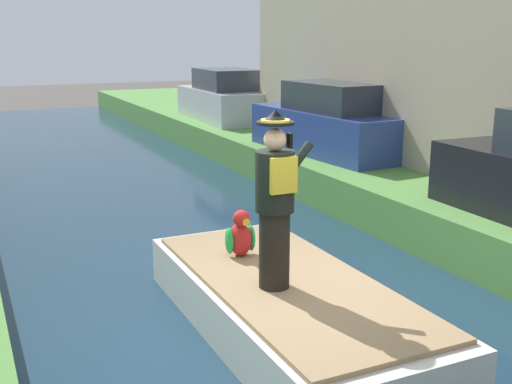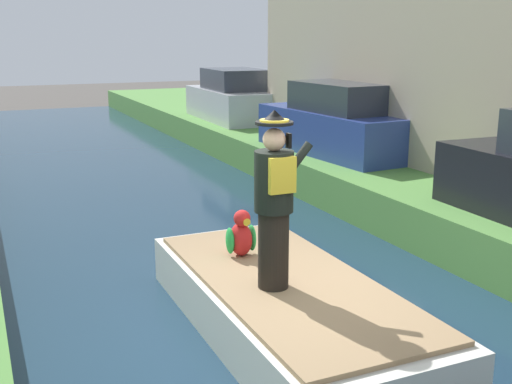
{
  "view_description": "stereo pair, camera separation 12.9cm",
  "coord_description": "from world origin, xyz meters",
  "px_view_note": "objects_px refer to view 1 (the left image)",
  "views": [
    {
      "loc": [
        -3.05,
        -5.47,
        3.26
      ],
      "look_at": [
        -0.2,
        0.57,
        1.61
      ],
      "focal_mm": 44.39,
      "sensor_mm": 36.0,
      "label": 1
    },
    {
      "loc": [
        -2.93,
        -5.52,
        3.26
      ],
      "look_at": [
        -0.2,
        0.57,
        1.61
      ],
      "focal_mm": 44.39,
      "sensor_mm": 36.0,
      "label": 2
    }
  ],
  "objects_px": {
    "person_pirate": "(275,201)",
    "parked_car_silver": "(225,98)",
    "boat": "(288,305)",
    "parked_car_blue": "(333,123)",
    "parrot_plush": "(240,236)"
  },
  "relations": [
    {
      "from": "person_pirate",
      "to": "parked_car_silver",
      "type": "relative_size",
      "value": 0.46
    },
    {
      "from": "boat",
      "to": "person_pirate",
      "type": "xyz_separation_m",
      "value": [
        -0.23,
        -0.13,
        1.23
      ]
    },
    {
      "from": "parked_car_silver",
      "to": "parked_car_blue",
      "type": "bearing_deg",
      "value": -90.0
    },
    {
      "from": "parked_car_silver",
      "to": "parrot_plush",
      "type": "bearing_deg",
      "value": -111.7
    },
    {
      "from": "parrot_plush",
      "to": "parked_car_blue",
      "type": "bearing_deg",
      "value": 48.57
    },
    {
      "from": "person_pirate",
      "to": "parked_car_blue",
      "type": "bearing_deg",
      "value": 50.73
    },
    {
      "from": "boat",
      "to": "parked_car_silver",
      "type": "height_order",
      "value": "parked_car_silver"
    },
    {
      "from": "boat",
      "to": "person_pirate",
      "type": "height_order",
      "value": "person_pirate"
    },
    {
      "from": "parked_car_silver",
      "to": "person_pirate",
      "type": "bearing_deg",
      "value": -110.26
    },
    {
      "from": "boat",
      "to": "parked_car_blue",
      "type": "distance_m",
      "value": 7.28
    },
    {
      "from": "person_pirate",
      "to": "parked_car_blue",
      "type": "xyz_separation_m",
      "value": [
        4.43,
        5.98,
        -0.19
      ]
    },
    {
      "from": "boat",
      "to": "parked_car_silver",
      "type": "distance_m",
      "value": 12.65
    },
    {
      "from": "boat",
      "to": "parrot_plush",
      "type": "bearing_deg",
      "value": 100.04
    },
    {
      "from": "parked_car_blue",
      "to": "parrot_plush",
      "type": "bearing_deg",
      "value": -131.43
    },
    {
      "from": "parrot_plush",
      "to": "person_pirate",
      "type": "bearing_deg",
      "value": -93.71
    }
  ]
}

